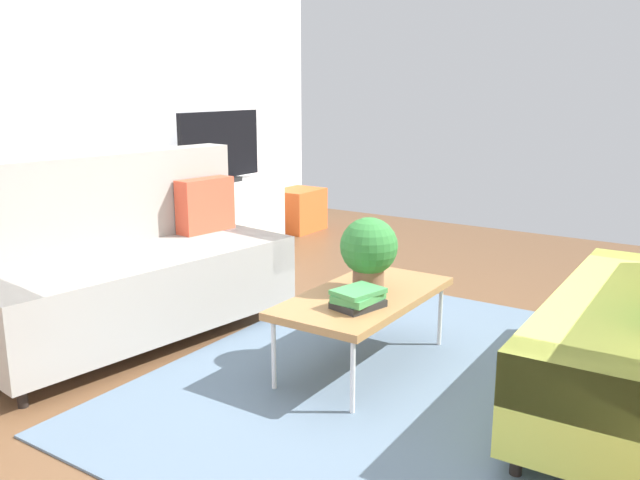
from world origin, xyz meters
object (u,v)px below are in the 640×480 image
at_px(bottle_1, 197,178).
at_px(tv, 220,148).
at_px(couch_beige, 129,266).
at_px(tv_console, 221,216).
at_px(potted_plant, 369,250).
at_px(bottle_0, 188,176).
at_px(vase_0, 169,182).
at_px(table_book_0, 358,304).
at_px(storage_trunk, 298,210).
at_px(coffee_table, 364,298).

bearing_deg(bottle_1, tv, 3.49).
xyz_separation_m(couch_beige, tv_console, (1.93, 1.00, -0.12)).
xyz_separation_m(potted_plant, bottle_0, (1.06, 2.37, 0.10)).
xyz_separation_m(couch_beige, bottle_1, (1.60, 0.96, 0.28)).
xyz_separation_m(couch_beige, bottle_0, (1.50, 0.96, 0.31)).
relative_size(tv, vase_0, 7.20).
relative_size(table_book_0, bottle_0, 1.10).
xyz_separation_m(tv_console, tv, (0.00, -0.02, 0.63)).
xyz_separation_m(tv, potted_plant, (-1.49, -2.39, -0.30)).
bearing_deg(bottle_0, tv, 2.64).
xyz_separation_m(storage_trunk, potted_plant, (-2.59, -2.31, 0.43)).
distance_m(coffee_table, table_book_0, 0.24).
relative_size(coffee_table, vase_0, 7.92).
height_order(couch_beige, vase_0, couch_beige).
bearing_deg(potted_plant, couch_beige, 107.27).
relative_size(storage_trunk, vase_0, 3.74).
bearing_deg(storage_trunk, potted_plant, -138.31).
bearing_deg(tv, storage_trunk, -4.16).
xyz_separation_m(coffee_table, tv_console, (1.55, 2.42, -0.07)).
relative_size(tv_console, table_book_0, 5.83).
bearing_deg(bottle_1, couch_beige, -149.03).
distance_m(vase_0, bottle_0, 0.18).
distance_m(couch_beige, storage_trunk, 3.17).
bearing_deg(tv, bottle_1, -176.51).
height_order(tv, table_book_0, tv).
distance_m(potted_plant, bottle_1, 2.64).
bearing_deg(vase_0, coffee_table, -111.53).
height_order(storage_trunk, bottle_1, bottle_1).
distance_m(coffee_table, storage_trunk, 3.53).
bearing_deg(tv_console, tv, -90.00).
bearing_deg(couch_beige, tv_console, -144.90).
bearing_deg(coffee_table, table_book_0, -157.73).
xyz_separation_m(couch_beige, coffee_table, (0.38, -1.42, -0.05)).
xyz_separation_m(tv_console, bottle_1, (-0.33, -0.04, 0.40)).
bearing_deg(tv_console, table_book_0, -125.19).
bearing_deg(coffee_table, storage_trunk, 41.15).
relative_size(potted_plant, vase_0, 2.91).
height_order(table_book_0, vase_0, vase_0).
distance_m(couch_beige, vase_0, 1.73).
relative_size(tv, potted_plant, 2.48).
bearing_deg(vase_0, bottle_1, -19.68).
xyz_separation_m(potted_plant, bottle_1, (1.17, 2.37, 0.07)).
xyz_separation_m(vase_0, bottle_0, (0.15, -0.09, 0.04)).
height_order(vase_0, bottle_1, bottle_1).
bearing_deg(vase_0, bottle_0, -31.52).
distance_m(potted_plant, table_book_0, 0.36).
bearing_deg(tv_console, coffee_table, -122.72).
bearing_deg(table_book_0, storage_trunk, 40.01).
height_order(potted_plant, table_book_0, potted_plant).
height_order(storage_trunk, table_book_0, table_book_0).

